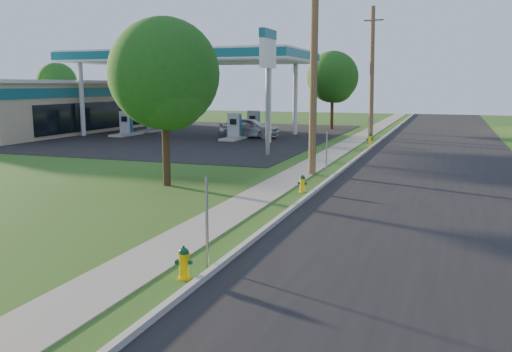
{
  "coord_description": "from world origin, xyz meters",
  "views": [
    {
      "loc": [
        5.0,
        -5.97,
        3.91
      ],
      "look_at": [
        0.0,
        8.0,
        1.4
      ],
      "focal_mm": 38.0,
      "sensor_mm": 36.0,
      "label": 1
    }
  ],
  "objects_px": {
    "fuel_pump_ne": "(235,130)",
    "tree_back": "(57,84)",
    "tree_verge": "(166,78)",
    "fuel_pump_nw": "(126,126)",
    "car_silver": "(249,128)",
    "fuel_pump_se": "(254,126)",
    "fuel_pump_sw": "(153,123)",
    "hydrant_near": "(184,263)",
    "utility_pole_mid": "(314,60)",
    "hydrant_mid": "(302,184)",
    "hydrant_far": "(370,139)",
    "price_pylon": "(268,56)",
    "utility_pole_far": "(372,72)",
    "tree_lot": "(334,79)"
  },
  "relations": [
    {
      "from": "utility_pole_far",
      "to": "fuel_pump_se",
      "type": "xyz_separation_m",
      "value": [
        -8.9,
        -1.0,
        -4.08
      ]
    },
    {
      "from": "utility_pole_far",
      "to": "fuel_pump_ne",
      "type": "relative_size",
      "value": 2.97
    },
    {
      "from": "fuel_pump_ne",
      "to": "tree_lot",
      "type": "distance_m",
      "value": 12.92
    },
    {
      "from": "hydrant_mid",
      "to": "car_silver",
      "type": "relative_size",
      "value": 0.15
    },
    {
      "from": "car_silver",
      "to": "tree_verge",
      "type": "bearing_deg",
      "value": -170.3
    },
    {
      "from": "tree_verge",
      "to": "fuel_pump_se",
      "type": "bearing_deg",
      "value": 101.2
    },
    {
      "from": "utility_pole_far",
      "to": "tree_back",
      "type": "relative_size",
      "value": 1.55
    },
    {
      "from": "utility_pole_far",
      "to": "tree_lot",
      "type": "xyz_separation_m",
      "value": [
        -4.17,
        6.45,
        -0.42
      ]
    },
    {
      "from": "fuel_pump_se",
      "to": "car_silver",
      "type": "distance_m",
      "value": 2.4
    },
    {
      "from": "utility_pole_mid",
      "to": "fuel_pump_ne",
      "type": "distance_m",
      "value": 16.31
    },
    {
      "from": "utility_pole_far",
      "to": "fuel_pump_sw",
      "type": "height_order",
      "value": "utility_pole_far"
    },
    {
      "from": "fuel_pump_nw",
      "to": "fuel_pump_se",
      "type": "relative_size",
      "value": 1.0
    },
    {
      "from": "hydrant_near",
      "to": "car_silver",
      "type": "relative_size",
      "value": 0.16
    },
    {
      "from": "utility_pole_far",
      "to": "tree_back",
      "type": "bearing_deg",
      "value": 170.83
    },
    {
      "from": "tree_verge",
      "to": "fuel_pump_nw",
      "type": "bearing_deg",
      "value": 127.11
    },
    {
      "from": "utility_pole_mid",
      "to": "tree_back",
      "type": "height_order",
      "value": "utility_pole_mid"
    },
    {
      "from": "fuel_pump_ne",
      "to": "fuel_pump_se",
      "type": "height_order",
      "value": "same"
    },
    {
      "from": "tree_lot",
      "to": "fuel_pump_sw",
      "type": "bearing_deg",
      "value": -151.49
    },
    {
      "from": "fuel_pump_se",
      "to": "hydrant_near",
      "type": "distance_m",
      "value": 32.02
    },
    {
      "from": "fuel_pump_ne",
      "to": "tree_back",
      "type": "bearing_deg",
      "value": 156.61
    },
    {
      "from": "fuel_pump_sw",
      "to": "tree_verge",
      "type": "relative_size",
      "value": 0.5
    },
    {
      "from": "tree_verge",
      "to": "car_silver",
      "type": "xyz_separation_m",
      "value": [
        -3.76,
        19.18,
        -3.39
      ]
    },
    {
      "from": "hydrant_far",
      "to": "utility_pole_mid",
      "type": "bearing_deg",
      "value": -93.67
    },
    {
      "from": "tree_lot",
      "to": "fuel_pump_ne",
      "type": "bearing_deg",
      "value": -112.42
    },
    {
      "from": "car_silver",
      "to": "price_pylon",
      "type": "bearing_deg",
      "value": -155.21
    },
    {
      "from": "fuel_pump_ne",
      "to": "hydrant_mid",
      "type": "distance_m",
      "value": 19.51
    },
    {
      "from": "price_pylon",
      "to": "hydrant_far",
      "type": "xyz_separation_m",
      "value": [
        4.69,
        6.86,
        -5.02
      ]
    },
    {
      "from": "fuel_pump_sw",
      "to": "tree_back",
      "type": "relative_size",
      "value": 0.52
    },
    {
      "from": "fuel_pump_nw",
      "to": "fuel_pump_sw",
      "type": "bearing_deg",
      "value": 90.0
    },
    {
      "from": "hydrant_near",
      "to": "hydrant_mid",
      "type": "xyz_separation_m",
      "value": [
        -0.04,
        9.53,
        -0.02
      ]
    },
    {
      "from": "fuel_pump_se",
      "to": "hydrant_far",
      "type": "height_order",
      "value": "fuel_pump_se"
    },
    {
      "from": "car_silver",
      "to": "fuel_pump_sw",
      "type": "bearing_deg",
      "value": 74.74
    },
    {
      "from": "fuel_pump_nw",
      "to": "hydrant_near",
      "type": "bearing_deg",
      "value": -55.03
    },
    {
      "from": "utility_pole_far",
      "to": "tree_lot",
      "type": "height_order",
      "value": "utility_pole_far"
    },
    {
      "from": "car_silver",
      "to": "fuel_pump_nw",
      "type": "bearing_deg",
      "value": 98.48
    },
    {
      "from": "fuel_pump_sw",
      "to": "hydrant_near",
      "type": "relative_size",
      "value": 4.6
    },
    {
      "from": "fuel_pump_nw",
      "to": "hydrant_near",
      "type": "distance_m",
      "value": 32.4
    },
    {
      "from": "utility_pole_mid",
      "to": "car_silver",
      "type": "relative_size",
      "value": 2.2
    },
    {
      "from": "tree_lot",
      "to": "tree_verge",
      "type": "bearing_deg",
      "value": -90.92
    },
    {
      "from": "hydrant_far",
      "to": "fuel_pump_sw",
      "type": "bearing_deg",
      "value": 166.05
    },
    {
      "from": "fuel_pump_nw",
      "to": "price_pylon",
      "type": "height_order",
      "value": "price_pylon"
    },
    {
      "from": "tree_back",
      "to": "car_silver",
      "type": "height_order",
      "value": "tree_back"
    },
    {
      "from": "fuel_pump_sw",
      "to": "tree_verge",
      "type": "height_order",
      "value": "tree_verge"
    },
    {
      "from": "hydrant_near",
      "to": "hydrant_mid",
      "type": "height_order",
      "value": "hydrant_near"
    },
    {
      "from": "tree_verge",
      "to": "hydrant_near",
      "type": "distance_m",
      "value": 11.14
    },
    {
      "from": "price_pylon",
      "to": "utility_pole_mid",
      "type": "bearing_deg",
      "value": -54.66
    },
    {
      "from": "fuel_pump_nw",
      "to": "tree_verge",
      "type": "bearing_deg",
      "value": -52.89
    },
    {
      "from": "fuel_pump_ne",
      "to": "fuel_pump_sw",
      "type": "distance_m",
      "value": 9.85
    },
    {
      "from": "fuel_pump_ne",
      "to": "hydrant_far",
      "type": "bearing_deg",
      "value": -3.79
    },
    {
      "from": "utility_pole_mid",
      "to": "price_pylon",
      "type": "distance_m",
      "value": 6.76
    }
  ]
}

